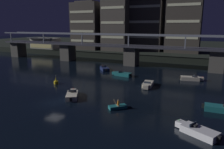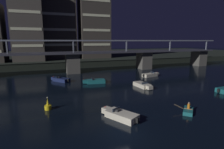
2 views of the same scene
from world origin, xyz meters
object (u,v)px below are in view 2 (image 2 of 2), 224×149
tower_central (58,22)px  speedboat_near_center (120,115)px  speedboat_mid_left (143,85)px  speedboat_mid_center (95,81)px  tower_west_tall (28,22)px  river_bridge (72,59)px  channel_buoy (48,106)px  speedboat_far_center (61,80)px  speedboat_far_left (150,75)px  tower_east_tall (94,24)px  dinghy_with_paddler (188,111)px

tower_central → speedboat_near_center: tower_central is taller
speedboat_mid_left → speedboat_mid_center: same height
tower_west_tall → river_bridge: bearing=-56.9°
river_bridge → channel_buoy: 28.23m
channel_buoy → tower_west_tall: bearing=96.8°
speedboat_far_center → tower_west_tall: bearing=105.9°
channel_buoy → speedboat_mid_center: bearing=52.3°
speedboat_near_center → speedboat_far_center: same height
tower_central → channel_buoy: size_ratio=15.97×
tower_central → speedboat_far_left: 43.02m
tower_east_tall → speedboat_mid_center: size_ratio=5.39×
speedboat_near_center → tower_west_tall: bearing=104.7°
speedboat_mid_center → speedboat_far_left: bearing=8.4°
speedboat_mid_center → channel_buoy: (-9.76, -12.61, 0.06)m
speedboat_near_center → speedboat_far_left: 26.94m
speedboat_near_center → speedboat_mid_center: same height
speedboat_far_left → speedboat_far_center: size_ratio=1.14×
speedboat_near_center → dinghy_with_paddler: size_ratio=1.84×
tower_east_tall → speedboat_far_center: tower_east_tall is taller
speedboat_mid_left → speedboat_far_center: same height
tower_east_tall → tower_central: bearing=179.7°
tower_central → speedboat_far_center: size_ratio=6.12×
river_bridge → speedboat_far_left: 22.32m
tower_east_tall → speedboat_far_left: bearing=-79.8°
speedboat_mid_left → tower_west_tall: bearing=120.2°
tower_west_tall → speedboat_far_center: bearing=-74.1°
speedboat_far_left → speedboat_mid_left: bearing=-129.6°
speedboat_mid_left → speedboat_far_left: bearing=50.4°
tower_east_tall → speedboat_near_center: 58.39m
dinghy_with_paddler → tower_east_tall: bearing=87.9°
tower_west_tall → speedboat_near_center: 56.00m
tower_west_tall → speedboat_near_center: (13.63, -52.11, -15.33)m
tower_central → dinghy_with_paddler: 60.05m
tower_central → channel_buoy: tower_central is taller
river_bridge → speedboat_far_left: bearing=-33.7°
tower_central → tower_west_tall: bearing=-163.2°
tower_east_tall → channel_buoy: size_ratio=16.02×
river_bridge → speedboat_near_center: 33.22m
speedboat_far_left → channel_buoy: (-25.26, -14.90, 0.06)m
channel_buoy → dinghy_with_paddler: size_ratio=0.67×
river_bridge → speedboat_far_left: (18.30, -12.21, -3.73)m
river_bridge → tower_east_tall: size_ratio=3.53×
speedboat_far_center → tower_central: bearing=86.5°
river_bridge → speedboat_mid_left: river_bridge is taller
speedboat_mid_left → speedboat_mid_center: (-8.12, 6.63, 0.00)m
dinghy_with_paddler → speedboat_mid_center: bearing=110.0°
tower_east_tall → speedboat_mid_center: bearing=-104.2°
dinghy_with_paddler → speedboat_far_center: bearing=120.4°
speedboat_near_center → speedboat_far_left: same height
river_bridge → speedboat_mid_center: 15.23m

